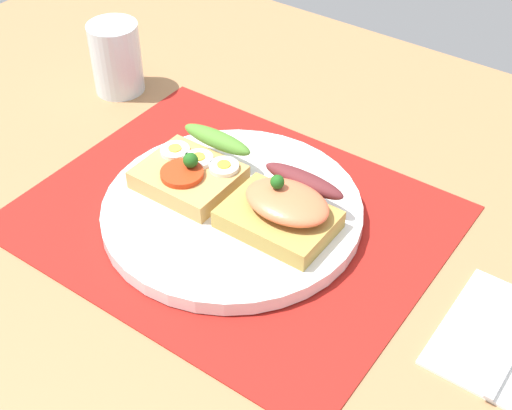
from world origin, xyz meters
The scene contains 6 objects.
ground_plane centered at (0.00, 0.00, -1.60)cm, with size 120.00×90.00×3.20cm, color #9F6F47.
placemat centered at (0.00, 0.00, 0.15)cm, with size 41.48×33.57×0.30cm, color #9F1A15.
plate centered at (0.00, 0.00, 1.09)cm, with size 26.80×26.80×1.57cm, color white.
sandwich_egg_tomato centered at (-5.65, 1.08, 3.37)cm, with size 9.94×9.86×4.24cm.
sandwich_salmon centered at (5.84, 0.93, 3.83)cm, with size 10.76×9.14×5.45cm.
drinking_glass centered at (-27.06, 11.79, 4.57)cm, with size 6.36×6.36×9.14cm, color silver.
Camera 1 is at (33.94, -43.62, 49.86)cm, focal length 50.24 mm.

